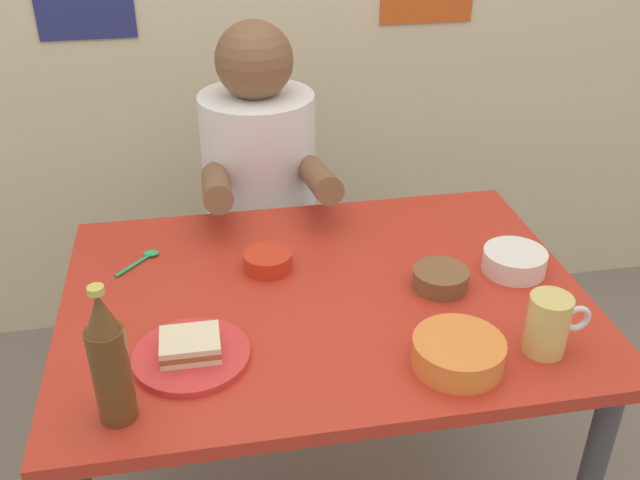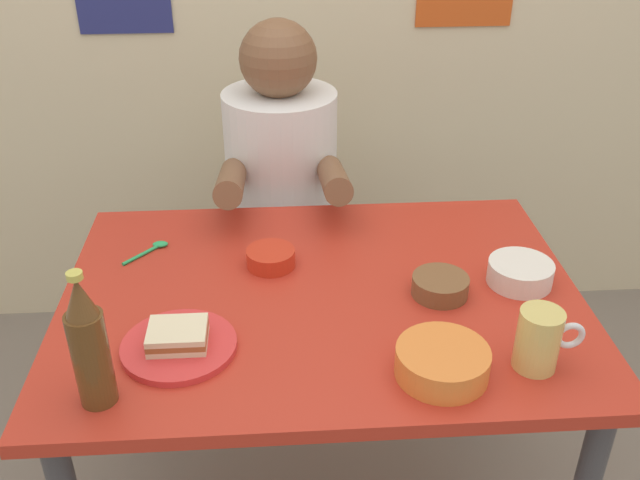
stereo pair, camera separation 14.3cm
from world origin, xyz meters
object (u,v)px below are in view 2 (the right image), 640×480
Objects in this scene: stool at (285,282)px; person_seated at (281,163)px; dining_table at (322,327)px; plate_orange at (179,346)px; beer_mug at (539,339)px; sauce_bowl_chili at (271,257)px; beer_bottle at (89,345)px; sandwich at (178,335)px.

stool is 0.42m from person_seated.
plate_orange is at bearing -148.87° from dining_table.
stool is 0.92m from plate_orange.
beer_mug is (0.66, -0.09, 0.05)m from plate_orange.
beer_mug is at bearing -63.36° from stool.
beer_mug is at bearing -38.12° from sauce_bowl_chili.
beer_bottle is (-0.41, -0.30, 0.21)m from dining_table.
beer_bottle reaches higher than stool.
dining_table is at bearing -83.30° from person_seated.
sauce_bowl_chili is at bearing 141.88° from beer_mug.
beer_mug is 0.61m from sauce_bowl_chili.
beer_bottle is at bearing -109.96° from person_seated.
plate_orange is 0.02m from sandwich.
person_seated is at bearing 75.07° from sandwich.
sandwich is (0.00, 0.00, 0.02)m from plate_orange.
stool is at bearing 90.00° from person_seated.
beer_bottle is at bearing -177.31° from beer_mug.
sandwich is 1.00× the size of sauce_bowl_chili.
beer_mug is 1.15× the size of sauce_bowl_chili.
beer_bottle reaches higher than beer_mug.
beer_bottle reaches higher than sauce_bowl_chili.
dining_table is 0.35m from sandwich.
beer_bottle is (-0.33, -0.93, 0.51)m from stool.
plate_orange is at bearing -104.73° from stool.
sandwich is at bearing 46.34° from beer_bottle.
beer_bottle is at bearing -125.81° from sauce_bowl_chili.
sandwich is at bearing -121.66° from sauce_bowl_chili.
plate_orange is 2.00× the size of sauce_bowl_chili.
dining_table is at bearing 36.44° from beer_bottle.
sandwich reaches higher than dining_table.
sauce_bowl_chili is at bearing 58.34° from plate_orange.
sandwich is (-0.21, -0.80, 0.42)m from stool.
beer_bottle is at bearing -143.56° from dining_table.
person_seated is 0.99m from beer_mug.
stool is 1.10m from beer_mug.
sauce_bowl_chili is (0.18, 0.29, -0.01)m from sandwich.
dining_table is at bearing 31.13° from plate_orange.
person_seated reaches higher than beer_mug.
beer_mug is at bearing -7.98° from plate_orange.
sauce_bowl_chili is (-0.03, -0.50, -0.00)m from person_seated.
plate_orange is 2.00× the size of sandwich.
plate_orange is 0.84× the size of beer_bottle.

